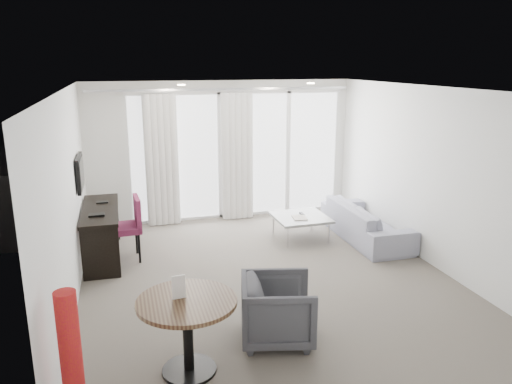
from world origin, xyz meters
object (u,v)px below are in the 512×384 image
object	(u,v)px
desk_chair	(123,229)
rattan_chair_a	(262,184)
coffee_table	(300,227)
red_lamp	(73,371)
sofa	(366,222)
tub_armchair	(278,310)
rattan_chair_b	(291,171)
desk	(102,234)
round_table	(188,336)

from	to	relation	value
desk_chair	rattan_chair_a	bearing A→B (deg)	36.97
coffee_table	red_lamp	bearing A→B (deg)	-129.75
sofa	rattan_chair_a	xyz separation A→B (m)	(-1.07, 2.61, 0.10)
tub_armchair	rattan_chair_b	distance (m)	6.68
desk_chair	rattan_chair_b	world-z (taller)	desk_chair
desk_chair	sofa	xyz separation A→B (m)	(3.97, -0.12, -0.19)
red_lamp	coffee_table	size ratio (longest dim) A/B	1.50
desk	rattan_chair_b	xyz separation A→B (m)	(4.21, 3.34, 0.04)
coffee_table	sofa	world-z (taller)	sofa
red_lamp	sofa	distance (m)	5.77
sofa	rattan_chair_b	size ratio (longest dim) A/B	2.35
round_table	rattan_chair_a	world-z (taller)	rattan_chair_a
red_lamp	desk_chair	bearing A→B (deg)	83.63
desk	rattan_chair_b	world-z (taller)	rattan_chair_b
desk	desk_chair	size ratio (longest dim) A/B	1.73
sofa	desk_chair	bearing A→B (deg)	88.30
desk	round_table	world-z (taller)	desk
tub_armchair	sofa	world-z (taller)	tub_armchair
desk_chair	sofa	world-z (taller)	desk_chair
sofa	rattan_chair_b	world-z (taller)	rattan_chair_b
red_lamp	rattan_chair_a	distance (m)	7.15
desk	coffee_table	size ratio (longest dim) A/B	1.93
coffee_table	tub_armchair	bearing A→B (deg)	-114.65
tub_armchair	sofa	xyz separation A→B (m)	(2.42, 2.66, -0.05)
rattan_chair_a	sofa	bearing A→B (deg)	-54.93
red_lamp	rattan_chair_b	distance (m)	8.50
round_table	desk	bearing A→B (deg)	104.92
desk	rattan_chair_a	world-z (taller)	rattan_chair_a
desk	desk_chair	distance (m)	0.37
rattan_chair_b	coffee_table	bearing A→B (deg)	-104.45
desk_chair	rattan_chair_b	size ratio (longest dim) A/B	1.12
red_lamp	rattan_chair_a	xyz separation A→B (m)	(3.33, 6.32, -0.26)
rattan_chair_a	rattan_chair_b	size ratio (longest dim) A/B	0.92
round_table	rattan_chair_b	xyz separation A→B (m)	(3.35, 6.58, 0.05)
sofa	rattan_chair_a	bearing A→B (deg)	22.28
desk_chair	rattan_chair_b	distance (m)	5.22
coffee_table	rattan_chair_a	size ratio (longest dim) A/B	1.10
rattan_chair_b	round_table	bearing A→B (deg)	-114.86
desk_chair	rattan_chair_a	world-z (taller)	desk_chair
coffee_table	rattan_chair_b	distance (m)	3.45
desk	rattan_chair_a	bearing A→B (deg)	36.06
tub_armchair	red_lamp	bearing A→B (deg)	131.16
coffee_table	desk	bearing A→B (deg)	-179.41
tub_armchair	sofa	size ratio (longest dim) A/B	0.38
sofa	rattan_chair_b	xyz separation A→B (m)	(-0.08, 3.60, 0.14)
tub_armchair	coffee_table	world-z (taller)	tub_armchair
tub_armchair	desk	bearing A→B (deg)	45.77
desk_chair	coffee_table	distance (m)	2.93
round_table	tub_armchair	distance (m)	1.06
round_table	rattan_chair_b	size ratio (longest dim) A/B	1.10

